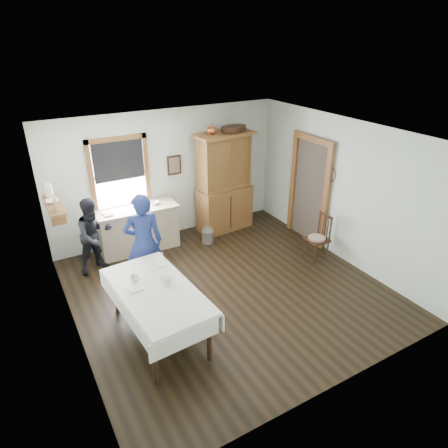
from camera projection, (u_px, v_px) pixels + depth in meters
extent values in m
cube|color=black|center=(228.00, 289.00, 6.97)|extent=(5.00, 5.00, 0.01)
cube|color=silver|center=(228.00, 136.00, 5.79)|extent=(5.00, 5.00, 0.01)
cube|color=silver|center=(167.00, 175.00, 8.33)|extent=(5.00, 0.01, 2.70)
cube|color=silver|center=(341.00, 303.00, 4.43)|extent=(5.00, 0.01, 2.70)
cube|color=silver|center=(65.00, 260.00, 5.26)|extent=(0.01, 5.00, 2.70)
cube|color=silver|center=(342.00, 191.00, 7.50)|extent=(0.01, 5.00, 2.70)
cube|color=white|center=(120.00, 174.00, 7.78)|extent=(1.00, 0.02, 1.30)
cube|color=#935F2D|center=(116.00, 139.00, 7.46)|extent=(1.18, 0.06, 0.09)
cube|color=#935F2D|center=(124.00, 207.00, 8.07)|extent=(1.18, 0.06, 0.09)
cube|color=#935F2D|center=(91.00, 179.00, 7.52)|extent=(0.09, 0.06, 1.48)
cube|color=#935F2D|center=(147.00, 170.00, 8.01)|extent=(0.09, 0.06, 1.48)
cube|color=black|center=(119.00, 161.00, 7.63)|extent=(0.98, 0.03, 0.76)
cube|color=#483C33|center=(310.00, 192.00, 8.28)|extent=(0.03, 0.90, 2.10)
cube|color=#935F2D|center=(326.00, 200.00, 7.87)|extent=(0.08, 0.12, 2.10)
cube|color=#935F2D|center=(293.00, 185.00, 8.66)|extent=(0.08, 0.12, 2.10)
cube|color=#935F2D|center=(314.00, 139.00, 7.78)|extent=(0.08, 1.14, 0.12)
cube|color=#935F2D|center=(54.00, 205.00, 6.40)|extent=(0.24, 1.00, 0.04)
cube|color=#935F2D|center=(59.00, 220.00, 6.13)|extent=(0.22, 0.03, 0.18)
cube|color=#935F2D|center=(51.00, 202.00, 6.76)|extent=(0.22, 0.03, 0.18)
cube|color=tan|center=(55.00, 204.00, 6.11)|extent=(0.03, 0.22, 0.24)
cylinder|color=white|center=(49.00, 190.00, 6.62)|extent=(0.12, 0.12, 0.22)
cube|color=#352012|center=(174.00, 165.00, 8.28)|extent=(0.30, 0.04, 0.40)
torus|color=black|center=(331.00, 168.00, 7.55)|extent=(0.01, 0.27, 0.27)
cube|color=tan|center=(138.00, 229.00, 8.06)|extent=(1.63, 0.66, 0.92)
cube|color=#935F2D|center=(225.00, 183.00, 8.66)|extent=(1.32, 0.71, 2.18)
cube|color=white|center=(158.00, 311.00, 5.80)|extent=(1.16, 2.01, 0.78)
cube|color=#352012|center=(317.00, 237.00, 7.72)|extent=(0.43, 0.43, 0.92)
cube|color=#A0A3A8|center=(208.00, 236.00, 8.46)|extent=(0.31, 0.31, 0.27)
cube|color=#A7834C|center=(218.00, 227.00, 8.97)|extent=(0.36, 0.32, 0.18)
imported|color=navy|center=(144.00, 246.00, 6.69)|extent=(0.66, 0.50, 1.63)
imported|color=black|center=(95.00, 238.00, 7.27)|extent=(0.76, 0.67, 1.33)
imported|color=white|center=(134.00, 279.00, 5.78)|extent=(0.13, 0.13, 0.10)
imported|color=white|center=(168.00, 284.00, 5.67)|extent=(0.13, 0.13, 0.10)
imported|color=white|center=(166.00, 279.00, 5.84)|extent=(0.25, 0.25, 0.05)
imported|color=#725E4C|center=(103.00, 215.00, 7.52)|extent=(0.18, 0.22, 0.02)
imported|color=white|center=(154.00, 203.00, 8.01)|extent=(0.19, 0.19, 0.06)
imported|color=white|center=(52.00, 201.00, 6.42)|extent=(0.22, 0.22, 0.05)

